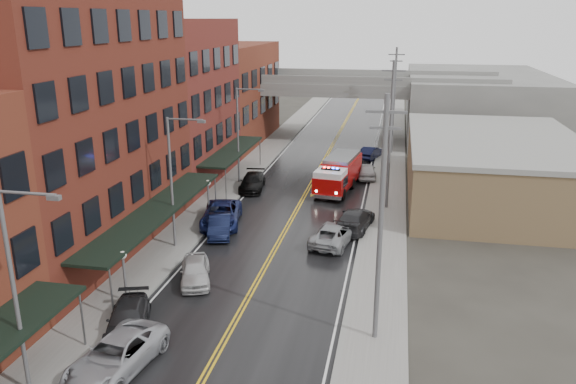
{
  "coord_description": "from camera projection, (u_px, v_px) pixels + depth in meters",
  "views": [
    {
      "loc": [
        7.67,
        -9.51,
        15.1
      ],
      "look_at": [
        0.19,
        28.59,
        3.0
      ],
      "focal_mm": 35.0,
      "sensor_mm": 36.0,
      "label": 1
    }
  ],
  "objects": [
    {
      "name": "awning_2",
      "position": [
        233.0,
        151.0,
        53.24
      ],
      "size": [
        2.6,
        13.0,
        3.09
      ],
      "color": "black",
      "rests_on": "ground"
    },
    {
      "name": "parked_car_left_4",
      "position": [
        195.0,
        271.0,
        33.31
      ],
      "size": [
        3.02,
        4.55,
        1.44
      ],
      "primitive_type": "imported",
      "rotation": [
        0.0,
        0.0,
        0.34
      ],
      "color": "#B6B6B6",
      "rests_on": "ground"
    },
    {
      "name": "brick_building_c",
      "position": [
        172.0,
        102.0,
        52.96
      ],
      "size": [
        9.0,
        15.0,
        15.0
      ],
      "primitive_type": "cube",
      "color": "#5A211B",
      "rests_on": "ground"
    },
    {
      "name": "street_lamp_2",
      "position": [
        240.0,
        129.0,
        51.94
      ],
      "size": [
        2.64,
        0.22,
        9.0
      ],
      "color": "#59595B",
      "rests_on": "ground"
    },
    {
      "name": "overpass",
      "position": [
        337.0,
        93.0,
        71.11
      ],
      "size": [
        40.0,
        10.0,
        7.5
      ],
      "color": "slate",
      "rests_on": "ground"
    },
    {
      "name": "curb_left",
      "position": [
        218.0,
        218.0,
        43.93
      ],
      "size": [
        0.3,
        160.0,
        0.15
      ],
      "primitive_type": "cube",
      "color": "gray",
      "rests_on": "ground"
    },
    {
      "name": "parked_car_left_2",
      "position": [
        116.0,
        355.0,
        24.87
      ],
      "size": [
        3.35,
        5.86,
        1.54
      ],
      "primitive_type": "imported",
      "rotation": [
        0.0,
        0.0,
        -0.15
      ],
      "color": "#9FA1A7",
      "rests_on": "ground"
    },
    {
      "name": "utility_pole_1",
      "position": [
        390.0,
        134.0,
        44.4
      ],
      "size": [
        1.8,
        0.24,
        12.0
      ],
      "color": "#59595B",
      "rests_on": "ground"
    },
    {
      "name": "globe_lamp_1",
      "position": [
        124.0,
        265.0,
        30.29
      ],
      "size": [
        0.44,
        0.44,
        3.12
      ],
      "color": "#59595B",
      "rests_on": "ground"
    },
    {
      "name": "parked_car_right_1",
      "position": [
        355.0,
        219.0,
        41.57
      ],
      "size": [
        3.05,
        5.71,
        1.58
      ],
      "primitive_type": "imported",
      "rotation": [
        0.0,
        0.0,
        2.98
      ],
      "color": "black",
      "rests_on": "ground"
    },
    {
      "name": "parked_car_left_3",
      "position": [
        128.0,
        319.0,
        28.06
      ],
      "size": [
        3.19,
        5.0,
        1.35
      ],
      "primitive_type": "imported",
      "rotation": [
        0.0,
        0.0,
        0.3
      ],
      "color": "black",
      "rests_on": "ground"
    },
    {
      "name": "street_lamp_0",
      "position": [
        18.0,
        282.0,
        21.97
      ],
      "size": [
        2.64,
        0.22,
        9.0
      ],
      "color": "#59595B",
      "rests_on": "ground"
    },
    {
      "name": "awning_1",
      "position": [
        157.0,
        210.0,
        36.84
      ],
      "size": [
        2.6,
        18.0,
        3.09
      ],
      "color": "black",
      "rests_on": "ground"
    },
    {
      "name": "curb_right",
      "position": [
        363.0,
        228.0,
        41.85
      ],
      "size": [
        0.3,
        160.0,
        0.15
      ],
      "primitive_type": "cube",
      "color": "gray",
      "rests_on": "ground"
    },
    {
      "name": "parked_car_left_7",
      "position": [
        252.0,
        182.0,
        51.22
      ],
      "size": [
        2.6,
        5.22,
        1.46
      ],
      "primitive_type": "imported",
      "rotation": [
        0.0,
        0.0,
        0.12
      ],
      "color": "black",
      "rests_on": "ground"
    },
    {
      "name": "right_far_block",
      "position": [
        476.0,
        103.0,
        75.89
      ],
      "size": [
        18.0,
        30.0,
        8.0
      ],
      "primitive_type": "cube",
      "color": "slate",
      "rests_on": "ground"
    },
    {
      "name": "tan_building",
      "position": [
        492.0,
        170.0,
        48.6
      ],
      "size": [
        14.0,
        22.0,
        5.0
      ],
      "primitive_type": "cube",
      "color": "brown",
      "rests_on": "ground"
    },
    {
      "name": "parked_car_left_6",
      "position": [
        221.0,
        215.0,
        42.46
      ],
      "size": [
        3.83,
        6.37,
        1.65
      ],
      "primitive_type": "imported",
      "rotation": [
        0.0,
        0.0,
        0.19
      ],
      "color": "#131B4A",
      "rests_on": "ground"
    },
    {
      "name": "parked_car_right_0",
      "position": [
        334.0,
        234.0,
        38.96
      ],
      "size": [
        3.29,
        5.49,
        1.43
      ],
      "primitive_type": "imported",
      "rotation": [
        0.0,
        0.0,
        2.95
      ],
      "color": "gray",
      "rests_on": "ground"
    },
    {
      "name": "street_lamp_1",
      "position": [
        174.0,
        175.0,
        36.95
      ],
      "size": [
        2.64,
        0.22,
        9.0
      ],
      "color": "#59595B",
      "rests_on": "ground"
    },
    {
      "name": "parked_car_left_5",
      "position": [
        220.0,
        225.0,
        40.56
      ],
      "size": [
        2.63,
        4.68,
        1.46
      ],
      "primitive_type": "imported",
      "rotation": [
        0.0,
        0.0,
        0.26
      ],
      "color": "black",
      "rests_on": "ground"
    },
    {
      "name": "fire_truck",
      "position": [
        338.0,
        173.0,
        50.9
      ],
      "size": [
        4.19,
        8.46,
        2.98
      ],
      "rotation": [
        0.0,
        0.0,
        -0.14
      ],
      "color": "#940606",
      "rests_on": "ground"
    },
    {
      "name": "brick_building_b",
      "position": [
        66.0,
        117.0,
        36.12
      ],
      "size": [
        9.0,
        20.0,
        18.0
      ],
      "primitive_type": "cube",
      "color": "#5C2618",
      "rests_on": "ground"
    },
    {
      "name": "parked_car_right_2",
      "position": [
        366.0,
        171.0,
        54.86
      ],
      "size": [
        2.28,
        4.62,
        1.52
      ],
      "primitive_type": "imported",
      "rotation": [
        0.0,
        0.0,
        3.26
      ],
      "color": "#B3B3B3",
      "rests_on": "ground"
    },
    {
      "name": "utility_pole_0",
      "position": [
        381.0,
        218.0,
        25.66
      ],
      "size": [
        1.8,
        0.24,
        12.0
      ],
      "color": "#59595B",
      "rests_on": "ground"
    },
    {
      "name": "utility_pole_2",
      "position": [
        394.0,
        99.0,
        63.13
      ],
      "size": [
        1.8,
        0.24,
        12.0
      ],
      "color": "#59595B",
      "rests_on": "ground"
    },
    {
      "name": "globe_lamp_2",
      "position": [
        208.0,
        190.0,
        43.4
      ],
      "size": [
        0.44,
        0.44,
        3.12
      ],
      "color": "#59595B",
      "rests_on": "ground"
    },
    {
      "name": "sidewalk_right",
      "position": [
        386.0,
        230.0,
        41.55
      ],
      "size": [
        3.0,
        160.0,
        0.15
      ],
      "primitive_type": "cube",
      "color": "slate",
      "rests_on": "ground"
    },
    {
      "name": "road",
      "position": [
        289.0,
        224.0,
        42.91
      ],
      "size": [
        11.0,
        160.0,
        0.02
      ],
      "primitive_type": "cube",
      "color": "black",
      "rests_on": "ground"
    },
    {
      "name": "parked_car_right_3",
      "position": [
        371.0,
        152.0,
        62.55
      ],
      "size": [
        2.68,
        4.49,
        1.4
      ],
      "primitive_type": "imported",
      "rotation": [
        0.0,
        0.0,
        2.84
      ],
      "color": "black",
      "rests_on": "ground"
    },
    {
      "name": "sidewalk_left",
      "position": [
        198.0,
        217.0,
        44.23
      ],
      "size": [
        3.0,
        160.0,
        0.15
      ],
      "primitive_type": "cube",
      "color": "slate",
      "rests_on": "ground"
    },
    {
      "name": "brick_building_far",
      "position": [
        227.0,
        94.0,
        69.81
      ],
      "size": [
        9.0,
        20.0,
        12.0
      ],
      "primitive_type": "cube",
      "color": "maroon",
      "rests_on": "ground"
    }
  ]
}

